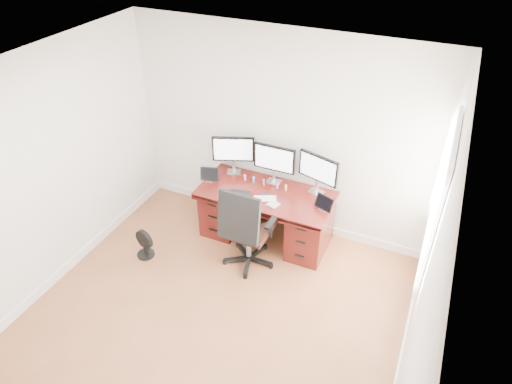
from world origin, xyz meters
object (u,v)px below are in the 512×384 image
at_px(desk, 266,213).
at_px(keyboard, 265,199).
at_px(floor_fan, 144,244).
at_px(office_chair, 247,240).
at_px(monitor_center, 274,160).

bearing_deg(desk, keyboard, -74.50).
relative_size(desk, keyboard, 6.13).
relative_size(floor_fan, keyboard, 1.39).
height_order(floor_fan, keyboard, keyboard).
xyz_separation_m(office_chair, keyboard, (0.06, 0.41, 0.37)).
bearing_deg(office_chair, keyboard, 82.76).
bearing_deg(office_chair, monitor_center, 90.13).
xyz_separation_m(office_chair, floor_fan, (-1.26, -0.40, -0.20)).
distance_m(desk, office_chair, 0.58).
distance_m(floor_fan, keyboard, 1.65).
bearing_deg(floor_fan, office_chair, 30.52).
relative_size(office_chair, monitor_center, 2.11).
distance_m(monitor_center, keyboard, 0.52).
height_order(monitor_center, keyboard, monitor_center).
xyz_separation_m(desk, monitor_center, (-0.00, 0.24, 0.68)).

